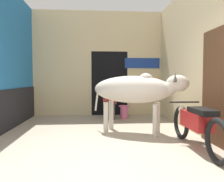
{
  "coord_description": "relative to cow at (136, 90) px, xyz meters",
  "views": [
    {
      "loc": [
        -0.07,
        -2.95,
        1.19
      ],
      "look_at": [
        0.29,
        1.91,
        0.93
      ],
      "focal_mm": 35.0,
      "sensor_mm": 36.0,
      "label": 1
    }
  ],
  "objects": [
    {
      "name": "wall_left_shopfront",
      "position": [
        -2.99,
        0.33,
        0.7
      ],
      "size": [
        0.25,
        4.25,
        3.41
      ],
      "color": "#236BAD",
      "rests_on": "ground_plane"
    },
    {
      "name": "wall_right_with_door",
      "position": [
        1.38,
        0.29,
        0.73
      ],
      "size": [
        0.22,
        4.25,
        3.41
      ],
      "color": "beige",
      "rests_on": "ground_plane"
    },
    {
      "name": "ground_plane",
      "position": [
        -0.8,
        -1.79,
        -0.95
      ],
      "size": [
        30.0,
        30.0,
        0.0
      ],
      "primitive_type": "plane",
      "color": "tan"
    },
    {
      "name": "shopkeeper_seated",
      "position": [
        -0.46,
        1.78,
        -0.34
      ],
      "size": [
        0.4,
        0.33,
        1.17
      ],
      "color": "#3D3842",
      "rests_on": "ground_plane"
    },
    {
      "name": "wall_back_with_doorway",
      "position": [
        -0.64,
        2.74,
        0.48
      ],
      "size": [
        4.2,
        0.93,
        3.41
      ],
      "color": "beige",
      "rests_on": "ground_plane"
    },
    {
      "name": "cow",
      "position": [
        0.0,
        0.0,
        0.0
      ],
      "size": [
        2.1,
        1.29,
        1.34
      ],
      "color": "beige",
      "rests_on": "ground_plane"
    },
    {
      "name": "plastic_stool",
      "position": [
        -0.03,
        1.77,
        -0.74
      ],
      "size": [
        0.32,
        0.32,
        0.39
      ],
      "color": "#DB6093",
      "rests_on": "ground_plane"
    },
    {
      "name": "motorcycle_near",
      "position": [
        0.82,
        -1.21,
        -0.52
      ],
      "size": [
        0.58,
        1.98,
        0.77
      ],
      "color": "black",
      "rests_on": "ground_plane"
    }
  ]
}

